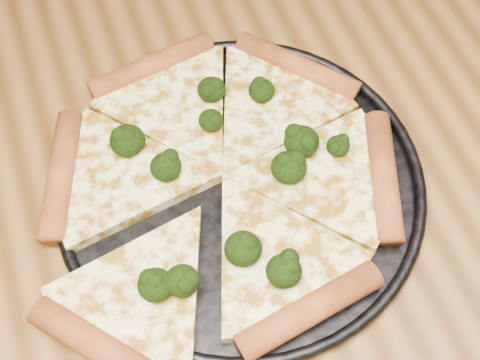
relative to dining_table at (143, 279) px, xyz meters
name	(u,v)px	position (x,y,z in m)	size (l,w,h in m)	color
dining_table	(143,279)	(0.00, 0.00, 0.00)	(1.20, 0.90, 0.75)	brown
pizza_pan	(240,184)	(0.11, 0.02, 0.10)	(0.34, 0.34, 0.02)	black
pizza	(219,181)	(0.09, 0.02, 0.11)	(0.37, 0.35, 0.03)	#FFFB9C
broccoli_florets	(228,182)	(0.10, 0.01, 0.12)	(0.22, 0.23, 0.02)	black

